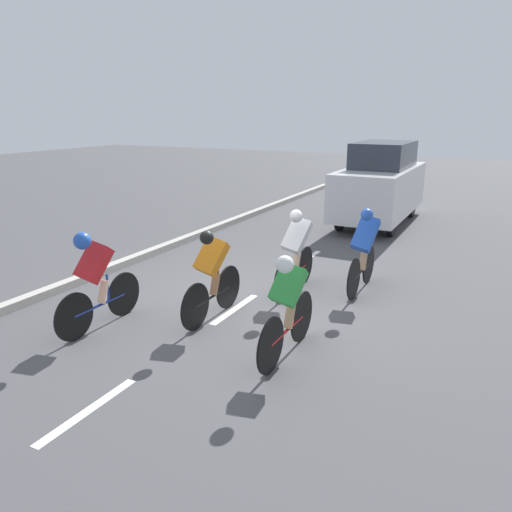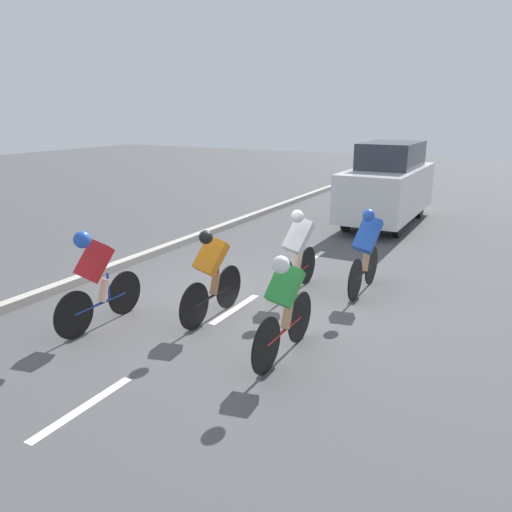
# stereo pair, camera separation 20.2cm
# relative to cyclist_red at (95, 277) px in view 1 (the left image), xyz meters

# --- Properties ---
(ground_plane) EXTENTS (60.00, 60.00, 0.00)m
(ground_plane) POSITION_rel_cyclist_red_xyz_m (-1.39, -1.87, -0.81)
(ground_plane) COLOR #4C4C4F
(lane_stripe_near) EXTENTS (0.12, 1.40, 0.01)m
(lane_stripe_near) POSITION_rel_cyclist_red_xyz_m (-1.39, 1.62, -0.81)
(lane_stripe_near) COLOR white
(lane_stripe_near) RESTS_ON ground
(lane_stripe_mid) EXTENTS (0.12, 1.40, 0.01)m
(lane_stripe_mid) POSITION_rel_cyclist_red_xyz_m (-1.39, -1.58, -0.81)
(lane_stripe_mid) COLOR white
(lane_stripe_mid) RESTS_ON ground
(lane_stripe_far) EXTENTS (0.12, 1.40, 0.01)m
(lane_stripe_far) POSITION_rel_cyclist_red_xyz_m (-1.39, -4.78, -0.81)
(lane_stripe_far) COLOR white
(lane_stripe_far) RESTS_ON ground
(curb) EXTENTS (0.20, 26.91, 0.14)m
(curb) POSITION_rel_cyclist_red_xyz_m (1.81, -1.58, -0.74)
(curb) COLOR #B7B2A8
(curb) RESTS_ON ground
(cyclist_red) EXTENTS (0.42, 1.70, 1.53)m
(cyclist_red) POSITION_rel_cyclist_red_xyz_m (0.00, 0.00, 0.00)
(cyclist_red) COLOR black
(cyclist_red) RESTS_ON ground
(cyclist_green) EXTENTS (0.41, 1.72, 1.46)m
(cyclist_green) POSITION_rel_cyclist_red_xyz_m (-2.81, -0.44, -0.06)
(cyclist_green) COLOR black
(cyclist_green) RESTS_ON ground
(cyclist_orange) EXTENTS (0.44, 1.66, 1.47)m
(cyclist_orange) POSITION_rel_cyclist_red_xyz_m (-1.30, -1.05, -0.05)
(cyclist_orange) COLOR black
(cyclist_orange) RESTS_ON ground
(cyclist_blue) EXTENTS (0.43, 1.67, 1.55)m
(cyclist_blue) POSITION_rel_cyclist_red_xyz_m (-3.00, -3.30, -0.01)
(cyclist_blue) COLOR black
(cyclist_blue) RESTS_ON ground
(cyclist_white) EXTENTS (0.45, 1.68, 1.54)m
(cyclist_white) POSITION_rel_cyclist_red_xyz_m (-1.97, -2.72, -0.01)
(cyclist_white) COLOR black
(cyclist_white) RESTS_ON ground
(support_car) EXTENTS (1.70, 4.38, 2.26)m
(support_car) POSITION_rel_cyclist_red_xyz_m (-1.86, -9.07, 0.31)
(support_car) COLOR black
(support_car) RESTS_ON ground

